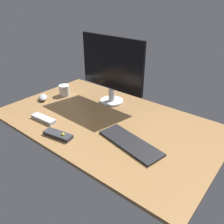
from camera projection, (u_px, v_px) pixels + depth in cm
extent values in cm
cube|color=olive|center=(107.00, 122.00, 148.24)|extent=(140.00, 84.00, 2.00)
cylinder|color=silver|center=(112.00, 101.00, 171.47)|extent=(17.14, 17.14, 1.42)
cylinder|color=silver|center=(112.00, 94.00, 168.88)|extent=(4.39, 4.39, 9.60)
cube|color=black|center=(112.00, 63.00, 158.06)|extent=(52.64, 3.54, 36.41)
cube|color=black|center=(130.00, 143.00, 125.00)|extent=(40.11, 20.60, 1.23)
ellipsoid|color=#999EA5|center=(43.00, 97.00, 174.38)|extent=(11.98, 11.08, 3.74)
cube|color=#2D2D33|center=(58.00, 135.00, 131.16)|extent=(18.38, 8.81, 2.20)
sphere|color=yellow|center=(63.00, 134.00, 128.83)|extent=(1.81, 1.81, 1.81)
cube|color=#B7B7BC|center=(44.00, 119.00, 147.25)|extent=(18.58, 6.25, 2.28)
cylinder|color=silver|center=(64.00, 90.00, 180.85)|extent=(8.12, 8.12, 8.25)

